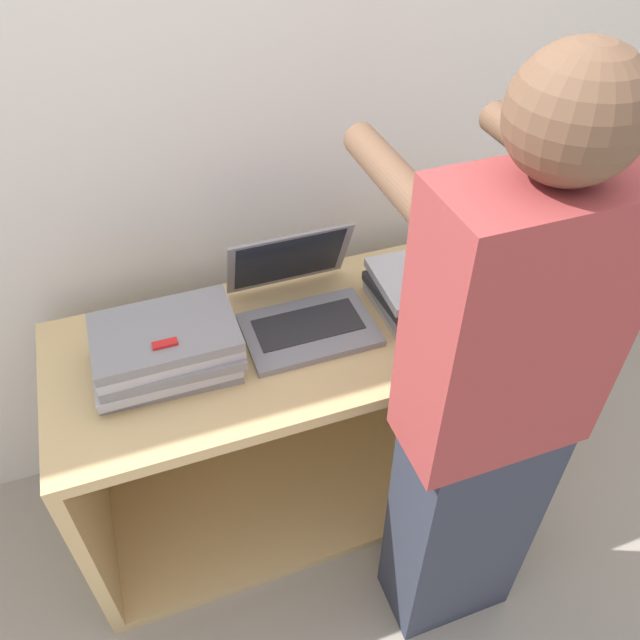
{
  "coord_description": "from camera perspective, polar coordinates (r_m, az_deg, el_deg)",
  "views": [
    {
      "loc": [
        -0.4,
        -0.9,
        1.91
      ],
      "look_at": [
        0.0,
        0.2,
        0.86
      ],
      "focal_mm": 35.0,
      "sensor_mm": 36.0,
      "label": 1
    }
  ],
  "objects": [
    {
      "name": "cart",
      "position": [
        2.04,
        -1.55,
        -7.38
      ],
      "size": [
        1.42,
        0.58,
        0.74
      ],
      "color": "tan",
      "rests_on": "ground_plane"
    },
    {
      "name": "inventory_tag",
      "position": [
        1.54,
        -14.0,
        -2.12
      ],
      "size": [
        0.06,
        0.02,
        0.01
      ],
      "color": "red",
      "rests_on": "laptop_stack_left"
    },
    {
      "name": "wall_back",
      "position": [
        1.78,
        -5.54,
        18.28
      ],
      "size": [
        8.0,
        0.05,
        2.4
      ],
      "color": "silver",
      "rests_on": "ground_plane"
    },
    {
      "name": "ground_plane",
      "position": [
        2.15,
        1.97,
        -20.83
      ],
      "size": [
        12.0,
        12.0,
        0.0
      ],
      "primitive_type": "plane",
      "color": "#9E9384"
    },
    {
      "name": "laptop_stack_right",
      "position": [
        1.82,
        10.57,
        3.03
      ],
      "size": [
        0.37,
        0.27,
        0.11
      ],
      "color": "#B7B7BC",
      "rests_on": "cart"
    },
    {
      "name": "person",
      "position": [
        1.45,
        15.02,
        -8.72
      ],
      "size": [
        0.4,
        0.53,
        1.64
      ],
      "color": "#2D3342",
      "rests_on": "ground_plane"
    },
    {
      "name": "laptop_open",
      "position": [
        1.73,
        -1.63,
        1.29
      ],
      "size": [
        0.35,
        0.35,
        0.24
      ],
      "color": "gray",
      "rests_on": "cart"
    },
    {
      "name": "laptop_stack_left",
      "position": [
        1.63,
        -13.92,
        -2.54
      ],
      "size": [
        0.37,
        0.27,
        0.13
      ],
      "color": "gray",
      "rests_on": "cart"
    }
  ]
}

